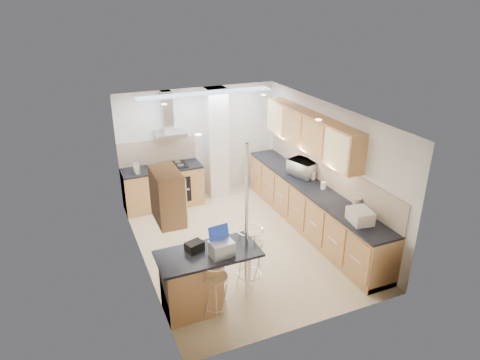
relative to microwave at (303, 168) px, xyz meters
name	(u,v)px	position (x,y,z in m)	size (l,w,h in m)	color
ground	(241,243)	(-1.60, -0.52, -1.08)	(4.80, 4.80, 0.00)	#D6B88F
room_shell	(249,158)	(-1.28, -0.15, 0.46)	(3.64, 4.84, 2.51)	white
right_counter	(310,207)	(-0.10, -0.52, -0.62)	(0.63, 4.40, 0.92)	tan
back_counter	(163,187)	(-2.55, 1.58, -0.62)	(1.70, 0.63, 0.92)	tan
peninsula	(209,279)	(-2.73, -1.97, -0.61)	(1.47, 0.72, 0.94)	tan
microwave	(303,168)	(0.00, 0.00, 0.00)	(0.58, 0.39, 0.32)	white
laptop	(222,249)	(-2.57, -2.11, -0.03)	(0.32, 0.24, 0.22)	#A7AAAF
bag	(195,246)	(-2.88, -1.84, -0.07)	(0.24, 0.18, 0.13)	black
bar_stool_near	(215,290)	(-2.72, -2.23, -0.62)	(0.38, 0.38, 0.92)	tan
bar_stool_end	(249,258)	(-1.99, -1.79, -0.55)	(0.44, 0.44, 1.07)	tan
jar_a	(313,175)	(0.08, -0.25, -0.07)	(0.12, 0.12, 0.17)	silver
jar_b	(296,171)	(-0.11, 0.10, -0.08)	(0.11, 0.11, 0.15)	silver
jar_c	(357,203)	(0.09, -1.64, -0.06)	(0.14, 0.14, 0.20)	#B5A790
jar_d	(323,185)	(0.02, -0.72, -0.09)	(0.10, 0.10, 0.14)	white
bread_bin	(360,216)	(-0.15, -2.05, -0.05)	(0.32, 0.41, 0.22)	silver
kettle	(137,169)	(-3.10, 1.39, -0.04)	(0.16, 0.16, 0.24)	#ADAEB2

